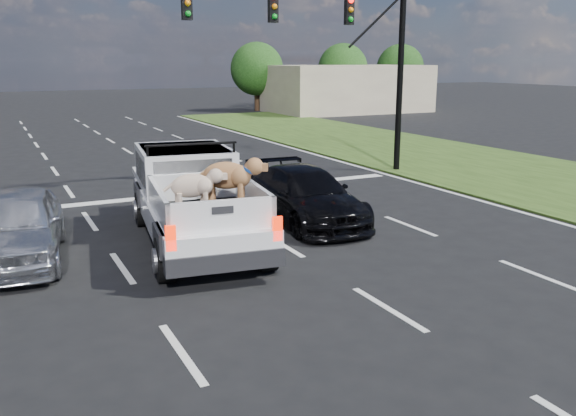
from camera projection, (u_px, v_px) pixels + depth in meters
name	position (u px, v px, depth m)	size (l,w,h in m)	color
ground	(293.00, 329.00, 9.25)	(160.00, 160.00, 0.00)	black
road_markings	(173.00, 226.00, 14.96)	(17.75, 60.00, 0.01)	silver
grass_shoulder_right	(562.00, 183.00, 20.09)	(8.00, 60.00, 0.06)	#274214
traffic_signal	(343.00, 37.00, 20.38)	(9.11, 0.31, 7.00)	black
building_right	(347.00, 89.00, 47.92)	(12.00, 7.00, 3.60)	#BDB190
tree_far_d	(257.00, 69.00, 48.46)	(4.20, 4.20, 5.40)	#332114
tree_far_e	(343.00, 68.00, 51.92)	(4.20, 4.20, 5.40)	#332114
tree_far_f	(400.00, 68.00, 54.51)	(4.20, 4.20, 5.40)	#332114
pickup_truck	(194.00, 197.00, 13.46)	(2.91, 6.18, 2.23)	black
silver_sedan	(16.00, 226.00, 12.25)	(1.72, 4.28, 1.46)	silver
black_coupe	(305.00, 195.00, 15.30)	(1.88, 4.63, 1.34)	black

